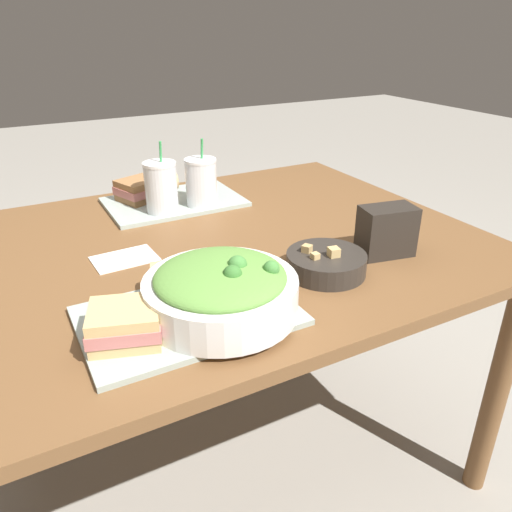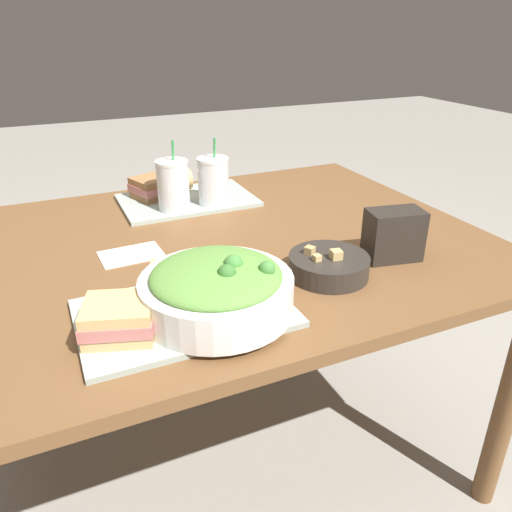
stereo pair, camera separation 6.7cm
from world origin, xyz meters
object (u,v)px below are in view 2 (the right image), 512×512
object	(u,v)px
chip_bag	(394,235)
soup_bowl	(329,265)
sandwich_near	(119,319)
drink_cup_red	(213,182)
napkin_folded	(131,255)
baguette_far	(178,180)
sandwich_far	(154,187)
baguette_near	(178,273)
salad_bowl	(217,288)
drink_cup_dark	(173,187)

from	to	relation	value
chip_bag	soup_bowl	bearing A→B (deg)	-164.94
sandwich_near	chip_bag	distance (m)	0.66
drink_cup_red	napkin_folded	world-z (taller)	drink_cup_red
chip_bag	baguette_far	bearing A→B (deg)	126.31
sandwich_far	chip_bag	distance (m)	0.77
baguette_near	baguette_far	size ratio (longest dim) A/B	1.36
soup_bowl	baguette_far	bearing A→B (deg)	101.42
napkin_folded	salad_bowl	bearing A→B (deg)	-73.92
sandwich_near	sandwich_far	size ratio (longest dim) A/B	0.98
baguette_near	napkin_folded	size ratio (longest dim) A/B	0.76
drink_cup_red	chip_bag	distance (m)	0.58
chip_bag	drink_cup_red	bearing A→B (deg)	128.47
sandwich_near	baguette_near	world-z (taller)	same
salad_bowl	baguette_far	xyz separation A→B (m)	(0.14, 0.76, -0.02)
soup_bowl	baguette_near	distance (m)	0.34
soup_bowl	napkin_folded	size ratio (longest dim) A/B	1.19
soup_bowl	napkin_folded	xyz separation A→B (m)	(-0.38, 0.29, -0.02)
baguette_near	drink_cup_red	bearing A→B (deg)	-10.84
salad_bowl	drink_cup_red	xyz separation A→B (m)	(0.20, 0.58, 0.02)
sandwich_far	drink_cup_red	distance (m)	0.20
sandwich_near	drink_cup_red	xyz separation A→B (m)	(0.39, 0.58, 0.03)
drink_cup_dark	baguette_far	bearing A→B (deg)	69.92
sandwich_far	drink_cup_red	xyz separation A→B (m)	(0.15, -0.13, 0.03)
sandwich_near	napkin_folded	distance (m)	0.36
baguette_near	baguette_far	world-z (taller)	same
baguette_near	sandwich_far	bearing A→B (deg)	8.21
soup_bowl	chip_bag	xyz separation A→B (m)	(0.18, 0.01, 0.04)
drink_cup_red	napkin_folded	bearing A→B (deg)	-141.75
sandwich_near	drink_cup_red	size ratio (longest dim) A/B	0.76
baguette_far	chip_bag	distance (m)	0.76
napkin_folded	drink_cup_red	bearing A→B (deg)	38.25
baguette_near	drink_cup_dark	world-z (taller)	drink_cup_dark
salad_bowl	drink_cup_red	distance (m)	0.62
drink_cup_dark	napkin_folded	size ratio (longest dim) A/B	1.35
drink_cup_dark	salad_bowl	bearing A→B (deg)	-97.80
sandwich_near	baguette_near	xyz separation A→B (m)	(0.14, 0.13, 0.00)
soup_bowl	drink_cup_red	size ratio (longest dim) A/B	0.91
salad_bowl	napkin_folded	world-z (taller)	salad_bowl
baguette_near	drink_cup_dark	bearing A→B (deg)	2.45
salad_bowl	baguette_far	bearing A→B (deg)	79.24
baguette_near	napkin_folded	bearing A→B (deg)	31.79
soup_bowl	baguette_near	world-z (taller)	baguette_near
sandwich_far	napkin_folded	size ratio (longest dim) A/B	1.02
sandwich_near	drink_cup_red	bearing A→B (deg)	74.30
salad_bowl	baguette_far	world-z (taller)	salad_bowl
salad_bowl	baguette_far	size ratio (longest dim) A/B	3.43
baguette_far	napkin_folded	world-z (taller)	baguette_far
salad_bowl	drink_cup_red	world-z (taller)	drink_cup_red
salad_bowl	baguette_far	distance (m)	0.77
sandwich_far	baguette_far	distance (m)	0.10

